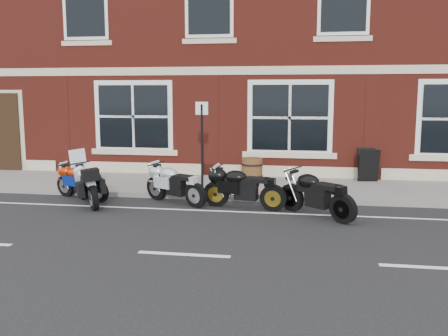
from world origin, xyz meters
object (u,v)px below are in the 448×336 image
at_px(moto_touring_silver, 88,183).
at_px(moto_sport_red, 82,181).
at_px(parking_sign, 202,140).
at_px(barrel_planter, 252,170).
at_px(moto_sport_black, 243,186).
at_px(moto_sport_silver, 175,183).
at_px(a_board_sign, 368,165).
at_px(moto_naked_black, 316,192).

height_order(moto_touring_silver, moto_sport_red, moto_touring_silver).
distance_m(moto_sport_red, parking_sign, 3.29).
bearing_deg(moto_touring_silver, parking_sign, -6.09).
relative_size(moto_sport_red, barrel_planter, 2.43).
height_order(moto_sport_black, moto_sport_silver, moto_sport_black).
height_order(moto_sport_silver, a_board_sign, a_board_sign).
relative_size(moto_sport_red, moto_sport_silver, 0.97).
bearing_deg(moto_sport_silver, moto_sport_black, -68.50).
bearing_deg(moto_sport_black, parking_sign, 54.93).
height_order(moto_sport_black, moto_naked_black, moto_naked_black).
height_order(a_board_sign, parking_sign, parking_sign).
height_order(moto_naked_black, barrel_planter, moto_naked_black).
height_order(moto_sport_red, moto_sport_black, moto_sport_black).
distance_m(moto_naked_black, barrel_planter, 3.87).
bearing_deg(moto_naked_black, barrel_planter, 68.87).
xyz_separation_m(moto_sport_black, barrel_planter, (-0.10, 2.90, -0.05)).
bearing_deg(moto_sport_black, a_board_sign, -31.42).
height_order(moto_sport_red, parking_sign, parking_sign).
relative_size(moto_sport_black, parking_sign, 0.86).
distance_m(moto_sport_red, moto_sport_black, 4.26).
relative_size(moto_touring_silver, moto_sport_black, 0.83).
relative_size(moto_touring_silver, parking_sign, 0.71).
relative_size(moto_sport_silver, a_board_sign, 1.81).
distance_m(moto_sport_red, a_board_sign, 8.20).
xyz_separation_m(moto_sport_red, barrel_planter, (4.15, 2.52, -0.00)).
distance_m(moto_sport_black, parking_sign, 2.05).
height_order(moto_touring_silver, moto_sport_silver, moto_touring_silver).
bearing_deg(a_board_sign, barrel_planter, -176.73).
distance_m(moto_naked_black, a_board_sign, 4.44).
height_order(barrel_planter, parking_sign, parking_sign).
xyz_separation_m(moto_touring_silver, moto_naked_black, (5.52, -0.38, 0.01)).
xyz_separation_m(moto_naked_black, barrel_planter, (-1.78, 3.44, -0.07)).
bearing_deg(parking_sign, moto_sport_red, -158.60).
relative_size(moto_sport_black, moto_sport_silver, 1.14).
height_order(moto_touring_silver, moto_naked_black, moto_touring_silver).
distance_m(moto_sport_black, moto_sport_silver, 1.76).
relative_size(moto_sport_silver, moto_naked_black, 1.06).
bearing_deg(barrel_planter, moto_touring_silver, -140.72).
bearing_deg(moto_sport_silver, moto_naked_black, -72.60).
relative_size(a_board_sign, parking_sign, 0.41).
xyz_separation_m(moto_touring_silver, parking_sign, (2.57, 1.46, 0.96)).
bearing_deg(a_board_sign, moto_sport_black, -140.87).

